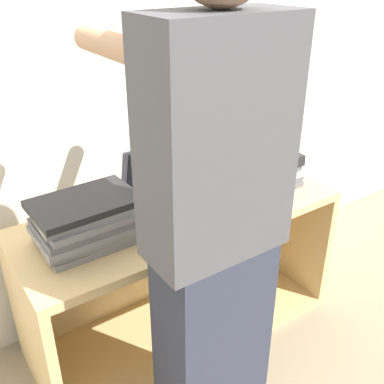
{
  "coord_description": "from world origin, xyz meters",
  "views": [
    {
      "loc": [
        -0.87,
        -1.09,
        1.55
      ],
      "look_at": [
        0.0,
        0.19,
        0.75
      ],
      "focal_mm": 42.0,
      "sensor_mm": 36.0,
      "label": 1
    }
  ],
  "objects_px": {
    "laptop_open": "(174,195)",
    "laptop_stack_left": "(89,220)",
    "person": "(213,237)",
    "laptop_stack_right": "(255,171)"
  },
  "relations": [
    {
      "from": "laptop_open",
      "to": "laptop_stack_left",
      "type": "height_order",
      "value": "laptop_open"
    },
    {
      "from": "laptop_stack_left",
      "to": "person",
      "type": "height_order",
      "value": "person"
    },
    {
      "from": "laptop_stack_left",
      "to": "laptop_stack_right",
      "type": "xyz_separation_m",
      "value": [
        0.8,
        0.0,
        -0.01
      ]
    },
    {
      "from": "laptop_stack_left",
      "to": "laptop_stack_right",
      "type": "relative_size",
      "value": 1.02
    },
    {
      "from": "laptop_open",
      "to": "laptop_stack_left",
      "type": "relative_size",
      "value": 0.94
    },
    {
      "from": "laptop_open",
      "to": "laptop_stack_right",
      "type": "distance_m",
      "value": 0.41
    },
    {
      "from": "laptop_stack_right",
      "to": "person",
      "type": "bearing_deg",
      "value": -140.98
    },
    {
      "from": "laptop_stack_left",
      "to": "laptop_stack_right",
      "type": "bearing_deg",
      "value": 0.27
    },
    {
      "from": "laptop_stack_right",
      "to": "person",
      "type": "relative_size",
      "value": 0.23
    },
    {
      "from": "laptop_stack_left",
      "to": "person",
      "type": "relative_size",
      "value": 0.23
    }
  ]
}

